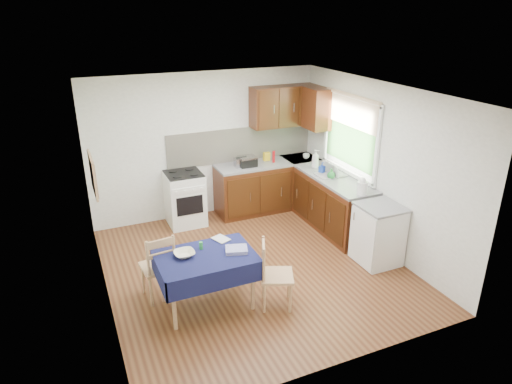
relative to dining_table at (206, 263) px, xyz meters
name	(u,v)px	position (x,y,z in m)	size (l,w,h in m)	color
floor	(254,267)	(0.88, 0.58, -0.60)	(4.20, 4.20, 0.00)	#522915
ceiling	(254,92)	(0.88, 0.58, 1.90)	(4.00, 4.20, 0.02)	white
wall_back	(206,145)	(0.88, 2.68, 0.65)	(4.00, 0.02, 2.50)	silver
wall_front	(343,261)	(0.88, -1.52, 0.65)	(4.00, 0.02, 2.50)	silver
wall_left	(97,211)	(-1.12, 0.58, 0.65)	(0.02, 4.20, 2.50)	silver
wall_right	(377,167)	(2.88, 0.58, 0.65)	(0.02, 4.20, 2.50)	silver
base_cabinets	(297,194)	(2.24, 1.83, -0.17)	(1.90, 2.30, 0.86)	black
worktop_back	(268,163)	(1.93, 2.38, 0.28)	(1.90, 0.60, 0.04)	gray
worktop_right	(335,179)	(2.58, 1.23, 0.28)	(0.60, 1.70, 0.04)	gray
worktop_corner	(300,159)	(2.58, 2.38, 0.28)	(0.60, 0.60, 0.04)	gray
splashback	(241,144)	(1.53, 2.66, 0.60)	(2.70, 0.02, 0.60)	beige
upper_cabinets	(294,107)	(2.41, 2.38, 1.25)	(1.20, 0.85, 0.70)	black
stove	(185,198)	(0.38, 2.37, -0.14)	(0.60, 0.61, 0.92)	white
window	(351,130)	(2.85, 1.28, 1.05)	(0.04, 1.48, 1.26)	#275021
fridge	(378,234)	(2.58, 0.03, -0.16)	(0.58, 0.60, 0.89)	white
corkboard	(93,175)	(-1.09, 0.88, 1.00)	(0.04, 0.62, 0.47)	tan
dining_table	(206,263)	(0.00, 0.00, 0.00)	(1.17, 0.79, 0.71)	#131042
chair_far	(159,265)	(-0.49, 0.38, -0.12)	(0.44, 0.44, 0.92)	tan
chair_near	(273,272)	(0.75, -0.32, -0.14)	(0.51, 0.51, 0.88)	tan
toaster	(241,162)	(1.40, 2.33, 0.38)	(0.23, 0.14, 0.18)	#B2B2B7
sandwich_press	(247,161)	(1.51, 2.33, 0.38)	(0.29, 0.25, 0.17)	black
sauce_bottle	(274,157)	(2.01, 2.32, 0.40)	(0.05, 0.05, 0.21)	red
yellow_packet	(267,157)	(1.94, 2.47, 0.37)	(0.11, 0.07, 0.15)	yellow
dish_rack	(331,174)	(2.58, 1.35, 0.32)	(0.46, 0.35, 0.22)	gray
kettle	(362,187)	(2.57, 0.48, 0.41)	(0.15, 0.15, 0.26)	white
cup	(306,156)	(2.65, 2.28, 0.34)	(0.12, 0.12, 0.09)	silver
soap_bottle_a	(315,159)	(2.54, 1.78, 0.45)	(0.12, 0.12, 0.31)	white
soap_bottle_b	(322,168)	(2.50, 1.49, 0.39)	(0.08, 0.09, 0.19)	#1D41AC
soap_bottle_c	(331,174)	(2.50, 1.21, 0.38)	(0.13, 0.13, 0.17)	#248635
plate_bowl	(184,254)	(-0.24, 0.09, 0.14)	(0.25, 0.25, 0.06)	#F4EDC7
book	(216,241)	(0.23, 0.28, 0.11)	(0.16, 0.22, 0.02)	white
spice_jar	(201,246)	(0.00, 0.17, 0.15)	(0.05, 0.05, 0.09)	green
tea_towel	(236,250)	(0.37, -0.05, 0.13)	(0.26, 0.21, 0.05)	navy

